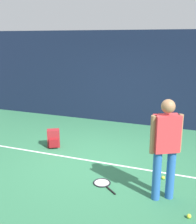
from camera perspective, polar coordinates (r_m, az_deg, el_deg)
ground_plane at (r=6.20m, az=-1.33°, el=-9.87°), size 12.00×12.00×0.00m
back_fence at (r=8.56m, az=6.24°, el=6.92°), size 10.00×0.10×2.83m
court_line at (r=6.17m, az=-1.45°, el=-9.97°), size 9.00×0.05×0.00m
tennis_player at (r=4.58m, az=13.72°, el=-6.45°), size 0.47×0.39×1.70m
tennis_racket at (r=5.28m, az=0.98°, el=-14.44°), size 0.59×0.53×0.03m
backpack at (r=6.92m, az=-9.11°, el=-5.45°), size 0.37×0.37×0.44m
tennis_ball_near_player at (r=4.63m, az=18.17°, el=-19.65°), size 0.07×0.07×0.07m
tennis_ball_by_fence at (r=5.57m, az=13.24°, el=-12.98°), size 0.07×0.07×0.07m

